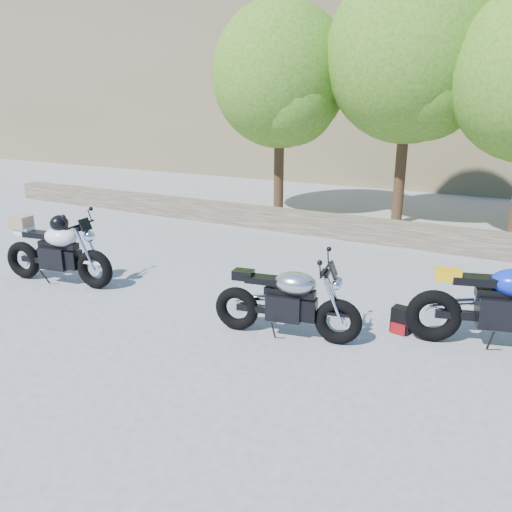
% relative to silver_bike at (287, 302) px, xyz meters
% --- Properties ---
extents(ground, '(90.00, 90.00, 0.00)m').
position_rel_silver_bike_xyz_m(ground, '(-1.19, -0.08, -0.50)').
color(ground, gray).
rests_on(ground, ground).
extents(stone_wall, '(22.00, 0.55, 0.50)m').
position_rel_silver_bike_xyz_m(stone_wall, '(-1.19, 5.42, -0.25)').
color(stone_wall, '#45382E').
rests_on(stone_wall, ground).
extents(tree_decid_left, '(3.67, 3.67, 5.62)m').
position_rel_silver_bike_xyz_m(tree_decid_left, '(-3.58, 7.06, 3.14)').
color(tree_decid_left, '#382314').
rests_on(tree_decid_left, ground).
extents(tree_decid_mid, '(4.08, 4.08, 6.24)m').
position_rel_silver_bike_xyz_m(tree_decid_mid, '(-0.28, 7.46, 3.54)').
color(tree_decid_mid, '#382314').
rests_on(tree_decid_mid, ground).
extents(silver_bike, '(2.02, 0.68, 1.02)m').
position_rel_silver_bike_xyz_m(silver_bike, '(0.00, 0.00, 0.00)').
color(silver_bike, black).
rests_on(silver_bike, ground).
extents(white_bike, '(2.22, 0.71, 1.23)m').
position_rel_silver_bike_xyz_m(white_bike, '(-4.43, -0.03, 0.11)').
color(white_bike, black).
rests_on(white_bike, ground).
extents(blue_bike, '(2.28, 0.94, 1.17)m').
position_rel_silver_bike_xyz_m(blue_bike, '(2.53, 1.05, 0.07)').
color(blue_bike, black).
rests_on(blue_bike, ground).
extents(backpack, '(0.29, 0.26, 0.36)m').
position_rel_silver_bike_xyz_m(backpack, '(1.33, 0.89, -0.32)').
color(backpack, black).
rests_on(backpack, ground).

